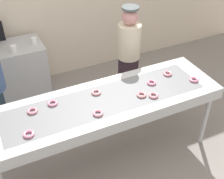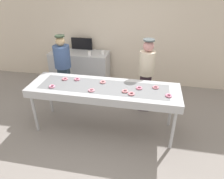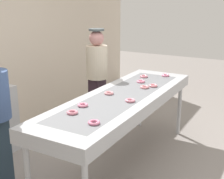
{
  "view_description": "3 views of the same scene",
  "coord_description": "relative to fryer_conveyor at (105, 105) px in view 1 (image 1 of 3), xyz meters",
  "views": [
    {
      "loc": [
        -1.08,
        -2.46,
        3.09
      ],
      "look_at": [
        0.21,
        0.25,
        0.85
      ],
      "focal_mm": 48.03,
      "sensor_mm": 36.0,
      "label": 1
    },
    {
      "loc": [
        0.79,
        -3.3,
        2.77
      ],
      "look_at": [
        0.13,
        0.15,
        0.82
      ],
      "focal_mm": 33.7,
      "sensor_mm": 36.0,
      "label": 2
    },
    {
      "loc": [
        -3.15,
        -1.65,
        2.06
      ],
      "look_at": [
        0.15,
        0.22,
        0.94
      ],
      "focal_mm": 49.54,
      "sensor_mm": 36.0,
      "label": 3
    }
  ],
  "objects": [
    {
      "name": "strawberry_donut_3",
      "position": [
        0.94,
        0.13,
        0.09
      ],
      "size": [
        0.14,
        0.14,
        0.03
      ],
      "primitive_type": "torus",
      "rotation": [
        0.0,
        0.0,
        1.33
      ],
      "color": "pink",
      "rests_on": "fryer_conveyor"
    },
    {
      "name": "fryer_conveyor",
      "position": [
        0.0,
        0.0,
        0.0
      ],
      "size": [
        2.78,
        0.82,
        0.94
      ],
      "color": "#B7BABF",
      "rests_on": "ground"
    },
    {
      "name": "worker_baker",
      "position": [
        0.74,
        0.82,
        0.05
      ],
      "size": [
        0.32,
        0.32,
        1.64
      ],
      "rotation": [
        0.0,
        0.0,
        3.07
      ],
      "color": "#2D1E28",
      "rests_on": "ground"
    },
    {
      "name": "paper_cup_0",
      "position": [
        -0.4,
        1.71,
        0.12
      ],
      "size": [
        0.09,
        0.09,
        0.1
      ],
      "primitive_type": "cylinder",
      "color": "white",
      "rests_on": "prep_counter"
    },
    {
      "name": "strawberry_donut_4",
      "position": [
        0.53,
        -0.18,
        0.09
      ],
      "size": [
        0.16,
        0.16,
        0.03
      ],
      "primitive_type": "torus",
      "rotation": [
        0.0,
        0.0,
        0.58
      ],
      "color": "pink",
      "rests_on": "fryer_conveyor"
    },
    {
      "name": "strawberry_donut_7",
      "position": [
        1.16,
        -0.13,
        0.09
      ],
      "size": [
        0.14,
        0.14,
        0.03
      ],
      "primitive_type": "torus",
      "rotation": [
        0.0,
        0.0,
        1.88
      ],
      "color": "pink",
      "rests_on": "fryer_conveyor"
    },
    {
      "name": "strawberry_donut_8",
      "position": [
        -0.05,
        0.15,
        0.09
      ],
      "size": [
        0.16,
        0.16,
        0.03
      ],
      "primitive_type": "torus",
      "rotation": [
        0.0,
        0.0,
        2.31
      ],
      "color": "pink",
      "rests_on": "fryer_conveyor"
    },
    {
      "name": "strawberry_donut_9",
      "position": [
        -0.57,
        0.18,
        0.09
      ],
      "size": [
        0.12,
        0.12,
        0.03
      ],
      "primitive_type": "torus",
      "rotation": [
        0.0,
        0.0,
        1.55
      ],
      "color": "pink",
      "rests_on": "fryer_conveyor"
    },
    {
      "name": "strawberry_donut_2",
      "position": [
        0.65,
        0.05,
        0.09
      ],
      "size": [
        0.12,
        0.12,
        0.03
      ],
      "primitive_type": "torus",
      "rotation": [
        0.0,
        0.0,
        1.62
      ],
      "color": "pink",
      "rests_on": "fryer_conveyor"
    },
    {
      "name": "strawberry_donut_5",
      "position": [
        -0.81,
        0.14,
        0.09
      ],
      "size": [
        0.15,
        0.15,
        0.03
      ],
      "primitive_type": "torus",
      "rotation": [
        0.0,
        0.0,
        2.79
      ],
      "color": "pink",
      "rests_on": "fryer_conveyor"
    },
    {
      "name": "paper_cup_1",
      "position": [
        -0.73,
        1.59,
        0.12
      ],
      "size": [
        0.09,
        0.09,
        0.1
      ],
      "primitive_type": "cylinder",
      "color": "white",
      "rests_on": "prep_counter"
    },
    {
      "name": "ground_plane",
      "position": [
        0.0,
        0.0,
        -0.87
      ],
      "size": [
        16.0,
        16.0,
        0.0
      ],
      "primitive_type": "plane",
      "color": "gray"
    },
    {
      "name": "strawberry_donut_1",
      "position": [
        -0.17,
        -0.2,
        0.09
      ],
      "size": [
        0.16,
        0.16,
        0.03
      ],
      "primitive_type": "torus",
      "rotation": [
        0.0,
        0.0,
        0.91
      ],
      "color": "pink",
      "rests_on": "fryer_conveyor"
    },
    {
      "name": "strawberry_donut_6",
      "position": [
        0.41,
        -0.11,
        0.09
      ],
      "size": [
        0.15,
        0.15,
        0.03
      ],
      "primitive_type": "torus",
      "rotation": [
        0.0,
        0.0,
        2.01
      ],
      "color": "pink",
      "rests_on": "fryer_conveyor"
    },
    {
      "name": "strawberry_donut_0",
      "position": [
        -0.92,
        -0.19,
        0.09
      ],
      "size": [
        0.15,
        0.15,
        0.03
      ],
      "primitive_type": "torus",
      "rotation": [
        0.0,
        0.0,
        2.76
      ],
      "color": "pink",
      "rests_on": "fryer_conveyor"
    }
  ]
}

